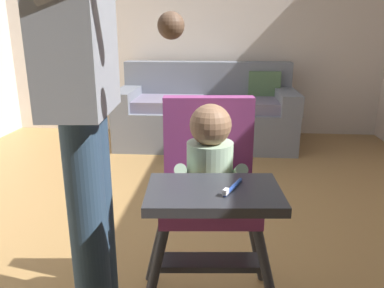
{
  "coord_description": "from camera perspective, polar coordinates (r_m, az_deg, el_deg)",
  "views": [
    {
      "loc": [
        0.37,
        -1.95,
        1.18
      ],
      "look_at": [
        0.26,
        -0.6,
        0.77
      ],
      "focal_mm": 35.28,
      "sensor_mm": 36.0,
      "label": 1
    }
  ],
  "objects": [
    {
      "name": "ground",
      "position": [
        2.33,
        -5.42,
        -15.25
      ],
      "size": [
        5.97,
        6.7,
        0.1
      ],
      "primitive_type": "cube",
      "color": "#9F7846"
    },
    {
      "name": "couch",
      "position": [
        4.1,
        2.22,
        4.68
      ],
      "size": [
        1.87,
        0.86,
        0.86
      ],
      "rotation": [
        0.0,
        0.0,
        -1.57
      ],
      "color": "slate",
      "rests_on": "ground"
    },
    {
      "name": "high_chair",
      "position": [
        1.43,
        2.64,
        -5.0
      ],
      "size": [
        0.65,
        0.76,
        0.94
      ],
      "rotation": [
        0.0,
        0.0,
        -1.49
      ],
      "color": "#33353C",
      "rests_on": "ground"
    },
    {
      "name": "adult_standing",
      "position": [
        1.4,
        -16.03,
        6.73
      ],
      "size": [
        0.54,
        0.5,
        1.68
      ],
      "rotation": [
        0.0,
        0.0,
        0.09
      ],
      "color": "#2E465F",
      "rests_on": "ground"
    },
    {
      "name": "wall_far",
      "position": [
        4.55,
        -0.03,
        18.34
      ],
      "size": [
        5.17,
        0.06,
        2.63
      ],
      "primitive_type": "cube",
      "color": "beige",
      "rests_on": "ground"
    }
  ]
}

